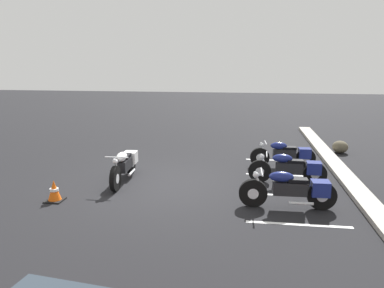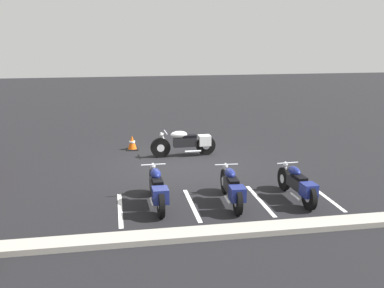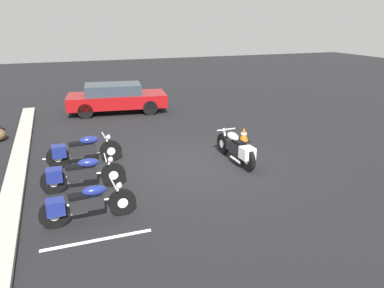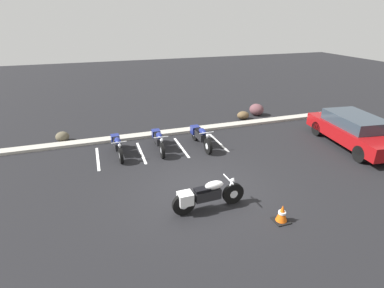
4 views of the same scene
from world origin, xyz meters
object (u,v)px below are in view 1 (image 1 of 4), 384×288
object	(u,v)px
parked_bike_1	(291,168)
parked_bike_2	(292,189)
motorcycle_white_featured	(125,164)
parked_bike_0	(286,154)
traffic_cone	(54,191)
landscape_rock_1	(340,147)

from	to	relation	value
parked_bike_1	parked_bike_2	distance (m)	1.75
motorcycle_white_featured	parked_bike_0	xyz separation A→B (m)	(-1.96, 4.49, -0.04)
parked_bike_1	traffic_cone	xyz separation A→B (m)	(2.06, -5.61, -0.20)
motorcycle_white_featured	parked_bike_2	distance (m)	4.51
parked_bike_1	landscape_rock_1	distance (m)	4.34
landscape_rock_1	parked_bike_2	bearing A→B (deg)	-22.67
motorcycle_white_featured	traffic_cone	world-z (taller)	motorcycle_white_featured
parked_bike_1	landscape_rock_1	size ratio (longest dim) A/B	3.63
parked_bike_2	motorcycle_white_featured	bearing A→B (deg)	-19.47
parked_bike_0	parked_bike_1	xyz separation A→B (m)	(1.63, -0.03, 0.01)
parked_bike_0	parked_bike_2	xyz separation A→B (m)	(3.36, -0.20, 0.03)
parked_bike_0	parked_bike_1	bearing A→B (deg)	86.26
motorcycle_white_featured	parked_bike_0	bearing A→B (deg)	111.37
parked_bike_0	motorcycle_white_featured	bearing A→B (deg)	20.90
parked_bike_2	traffic_cone	world-z (taller)	parked_bike_2
parked_bike_0	parked_bike_2	size ratio (longest dim) A/B	0.93
parked_bike_0	traffic_cone	size ratio (longest dim) A/B	3.96
parked_bike_0	landscape_rock_1	size ratio (longest dim) A/B	3.52
motorcycle_white_featured	landscape_rock_1	bearing A→B (deg)	119.71
parked_bike_0	landscape_rock_1	world-z (taller)	parked_bike_0
motorcycle_white_featured	parked_bike_1	distance (m)	4.47
parked_bike_2	landscape_rock_1	size ratio (longest dim) A/B	3.78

